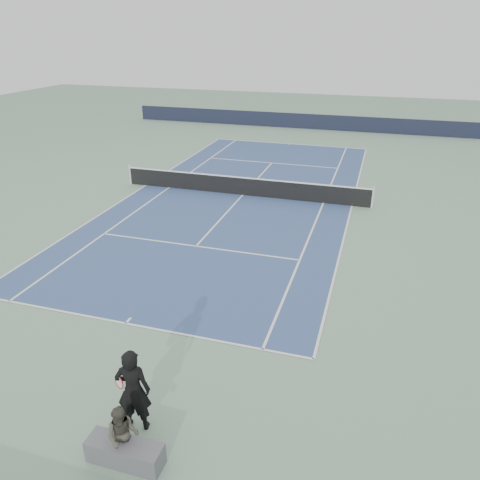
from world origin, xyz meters
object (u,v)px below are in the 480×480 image
(tennis_ball, at_px, (104,444))
(tennis_player, at_px, (133,390))
(spectator_bench, at_px, (124,444))
(tennis_net, at_px, (243,186))

(tennis_ball, bearing_deg, tennis_player, 58.58)
(tennis_player, height_order, spectator_bench, tennis_player)
(tennis_net, relative_size, tennis_ball, 197.36)
(tennis_ball, relative_size, spectator_bench, 0.04)
(tennis_net, relative_size, tennis_player, 6.44)
(tennis_ball, height_order, spectator_bench, spectator_bench)
(tennis_player, xyz_separation_m, tennis_ball, (-0.41, -0.67, -0.97))
(tennis_net, distance_m, spectator_bench, 16.28)
(tennis_net, height_order, spectator_bench, spectator_bench)
(tennis_ball, distance_m, spectator_bench, 0.81)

